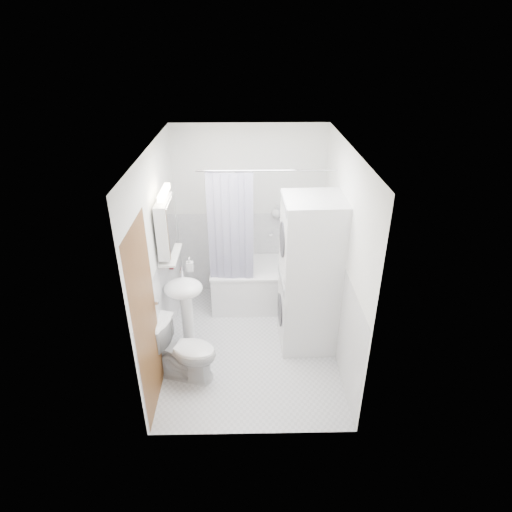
{
  "coord_description": "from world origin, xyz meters",
  "views": [
    {
      "loc": [
        -0.02,
        -4.11,
        3.41
      ],
      "look_at": [
        0.06,
        0.15,
        1.15
      ],
      "focal_mm": 30.0,
      "sensor_mm": 36.0,
      "label": 1
    }
  ],
  "objects_px": {
    "washer_dryer": "(310,275)",
    "toilet": "(185,350)",
    "bathtub": "(268,283)",
    "sink": "(185,299)"
  },
  "relations": [
    {
      "from": "bathtub",
      "to": "washer_dryer",
      "type": "relative_size",
      "value": 0.82
    },
    {
      "from": "bathtub",
      "to": "sink",
      "type": "relative_size",
      "value": 1.47
    },
    {
      "from": "sink",
      "to": "washer_dryer",
      "type": "bearing_deg",
      "value": 4.96
    },
    {
      "from": "bathtub",
      "to": "toilet",
      "type": "distance_m",
      "value": 1.72
    },
    {
      "from": "toilet",
      "to": "sink",
      "type": "bearing_deg",
      "value": 20.37
    },
    {
      "from": "bathtub",
      "to": "sink",
      "type": "height_order",
      "value": "sink"
    },
    {
      "from": "bathtub",
      "to": "washer_dryer",
      "type": "bearing_deg",
      "value": -62.56
    },
    {
      "from": "bathtub",
      "to": "sink",
      "type": "distance_m",
      "value": 1.44
    },
    {
      "from": "washer_dryer",
      "to": "bathtub",
      "type": "bearing_deg",
      "value": 115.42
    },
    {
      "from": "washer_dryer",
      "to": "toilet",
      "type": "height_order",
      "value": "washer_dryer"
    }
  ]
}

